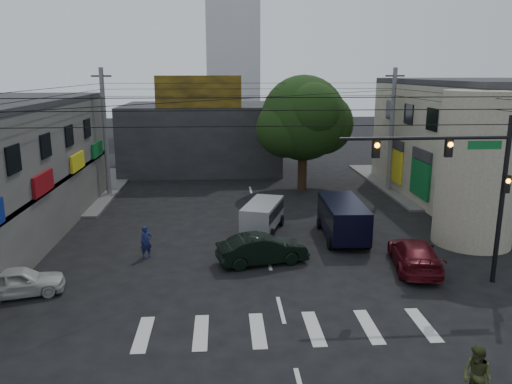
{
  "coord_description": "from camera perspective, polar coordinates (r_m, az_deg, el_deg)",
  "views": [
    {
      "loc": [
        -2.16,
        -20.42,
        8.9
      ],
      "look_at": [
        -0.47,
        4.0,
        2.98
      ],
      "focal_mm": 35.0,
      "sensor_mm": 36.0,
      "label": 1
    }
  ],
  "objects": [
    {
      "name": "sidewalk_far_right",
      "position": [
        44.28,
        23.24,
        0.98
      ],
      "size": [
        16.0,
        16.0,
        0.15
      ],
      "primitive_type": "cube",
      "color": "#514F4C",
      "rests_on": "ground"
    },
    {
      "name": "sidewalk_far_left",
      "position": [
        42.48,
        -25.74,
        0.24
      ],
      "size": [
        16.0,
        16.0,
        0.15
      ],
      "primitive_type": "cube",
      "color": "#514F4C",
      "rests_on": "ground"
    },
    {
      "name": "utility_pole_far_right",
      "position": [
        38.8,
        15.23,
        6.76
      ],
      "size": [
        0.32,
        0.32,
        9.2
      ],
      "primitive_type": "cylinder",
      "color": "#59595B",
      "rests_on": "ground"
    },
    {
      "name": "building_right",
      "position": [
        39.34,
        27.03,
        4.96
      ],
      "size": [
        14.0,
        18.0,
        8.0
      ],
      "primitive_type": "cube",
      "color": "gray",
      "rests_on": "ground"
    },
    {
      "name": "maroon_sedan",
      "position": [
        24.33,
        17.66,
        -6.8
      ],
      "size": [
        3.61,
        5.43,
        1.38
      ],
      "primitive_type": "imported",
      "rotation": [
        0.0,
        0.0,
        2.96
      ],
      "color": "#490A12",
      "rests_on": "ground"
    },
    {
      "name": "white_compact",
      "position": [
        22.7,
        -25.53,
        -9.23
      ],
      "size": [
        3.11,
        4.24,
        1.21
      ],
      "primitive_type": "imported",
      "rotation": [
        0.0,
        0.0,
        1.82
      ],
      "color": "beige",
      "rests_on": "ground"
    },
    {
      "name": "traffic_officer",
      "position": [
        25.07,
        -12.45,
        -5.6
      ],
      "size": [
        0.87,
        0.82,
        1.59
      ],
      "primitive_type": "imported",
      "rotation": [
        0.0,
        0.0,
        0.43
      ],
      "color": "#151C4C",
      "rests_on": "ground"
    },
    {
      "name": "ground",
      "position": [
        22.38,
        1.95,
        -9.84
      ],
      "size": [
        160.0,
        160.0,
        0.0
      ],
      "primitive_type": "plane",
      "color": "black",
      "rests_on": "ground"
    },
    {
      "name": "dark_sedan",
      "position": [
        23.79,
        0.72,
        -6.56
      ],
      "size": [
        3.33,
        4.91,
        1.41
      ],
      "primitive_type": "imported",
      "rotation": [
        0.0,
        0.0,
        1.79
      ],
      "color": "black",
      "rests_on": "ground"
    },
    {
      "name": "pedestrian_olive",
      "position": [
        15.56,
        23.93,
        -18.73
      ],
      "size": [
        1.37,
        1.33,
        1.76
      ],
      "primitive_type": "imported",
      "rotation": [
        0.0,
        0.0,
        -1.13
      ],
      "color": "#32391A",
      "rests_on": "ground"
    },
    {
      "name": "building_far",
      "position": [
        46.83,
        -6.21,
        6.28
      ],
      "size": [
        14.0,
        10.0,
        6.0
      ],
      "primitive_type": "cube",
      "color": "#232326",
      "rests_on": "ground"
    },
    {
      "name": "traffic_gantry",
      "position": [
        22.21,
        22.86,
        1.96
      ],
      "size": [
        7.1,
        0.35,
        7.2
      ],
      "color": "black",
      "rests_on": "ground"
    },
    {
      "name": "street_tree",
      "position": [
        38.08,
        5.44,
        8.37
      ],
      "size": [
        6.4,
        6.4,
        8.7
      ],
      "color": "black",
      "rests_on": "ground"
    },
    {
      "name": "billboard",
      "position": [
        41.59,
        -6.61,
        11.3
      ],
      "size": [
        7.0,
        0.3,
        2.6
      ],
      "primitive_type": "cube",
      "color": "olive",
      "rests_on": "building_far"
    },
    {
      "name": "corner_column",
      "position": [
        28.17,
        24.0,
        2.4
      ],
      "size": [
        4.0,
        4.0,
        8.0
      ],
      "primitive_type": "cylinder",
      "color": "gray",
      "rests_on": "ground"
    },
    {
      "name": "navy_van",
      "position": [
        27.58,
        9.87,
        -3.18
      ],
      "size": [
        5.32,
        2.34,
        2.07
      ],
      "primitive_type": null,
      "rotation": [
        0.0,
        0.0,
        1.53
      ],
      "color": "black",
      "rests_on": "ground"
    },
    {
      "name": "silver_minivan",
      "position": [
        28.4,
        0.74,
        -2.88
      ],
      "size": [
        4.92,
        4.0,
        1.69
      ],
      "primitive_type": null,
      "rotation": [
        0.0,
        0.0,
        1.25
      ],
      "color": "#A8AAB0",
      "rests_on": "ground"
    },
    {
      "name": "utility_pole_far_left",
      "position": [
        37.61,
        -16.84,
        6.45
      ],
      "size": [
        0.32,
        0.32,
        9.2
      ],
      "primitive_type": "cylinder",
      "color": "#59595B",
      "rests_on": "ground"
    }
  ]
}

